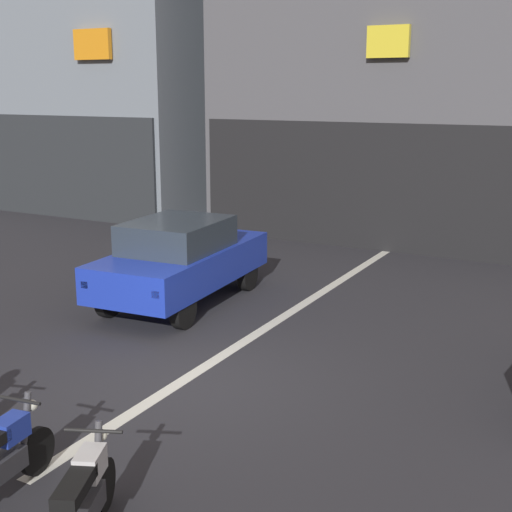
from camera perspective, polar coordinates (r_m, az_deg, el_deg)
name	(u,v)px	position (r m, az deg, el deg)	size (l,w,h in m)	color
ground_plane	(184,380)	(10.13, -5.90, -10.02)	(120.00, 120.00, 0.00)	#2B2B30
lane_centre_line	(341,280)	(15.18, 6.89, -1.98)	(0.20, 18.00, 0.01)	silver
building_corner_left	(134,10)	(26.51, -9.89, 19.12)	(8.02, 8.73, 13.45)	gray
building_mid_block	(420,32)	(21.73, 13.24, 17.34)	(9.70, 8.25, 11.25)	#56565B
car_blue_crossing_near	(181,258)	(13.36, -6.14, -0.20)	(2.04, 4.21, 1.64)	black
motorcycle_blue_row_left_mid	(0,460)	(7.63, -20.14, -15.31)	(0.55, 1.66, 0.98)	black
motorcycle_white_row_centre	(85,499)	(6.79, -13.77, -18.66)	(0.76, 1.56, 0.98)	black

